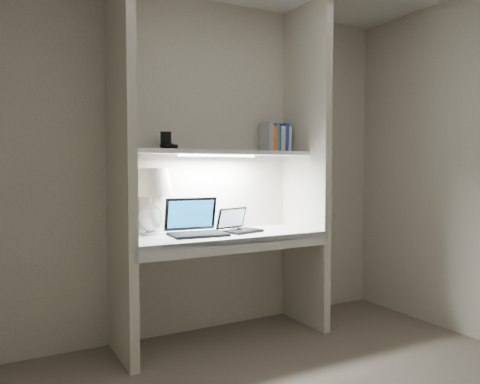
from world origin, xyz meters
TOP-DOWN VIEW (x-y plane):
  - back_wall at (0.00, 1.50)m, footprint 3.20×0.01m
  - alcove_panel_left at (-0.73, 1.23)m, footprint 0.06×0.55m
  - alcove_panel_right at (0.73, 1.23)m, footprint 0.06×0.55m
  - desk at (0.00, 1.23)m, footprint 1.40×0.55m
  - desk_apron at (0.00, 0.96)m, footprint 1.46×0.03m
  - shelf at (0.00, 1.32)m, footprint 1.40×0.36m
  - strip_light at (0.00, 1.32)m, footprint 0.60×0.04m
  - table_lamp at (-0.48, 1.40)m, footprint 0.32×0.32m
  - laptop_main at (-0.20, 1.26)m, footprint 0.40×0.35m
  - laptop_netbook at (0.13, 1.25)m, footprint 0.32×0.30m
  - speaker at (0.19, 1.45)m, footprint 0.10×0.07m
  - mouse at (0.10, 1.21)m, footprint 0.12×0.09m
  - cable_coil at (0.16, 1.26)m, footprint 0.15×0.15m
  - sticky_note at (-0.64, 1.17)m, footprint 0.07×0.07m
  - book_row at (0.56, 1.41)m, footprint 0.22×0.15m
  - shelf_box at (-0.38, 1.37)m, footprint 0.09×0.08m
  - shelf_gadget at (-0.39, 1.31)m, footprint 0.11×0.09m

SIDE VIEW (x-z plane):
  - desk_apron at x=0.00m, z-range 0.67..0.77m
  - desk at x=0.00m, z-range 0.73..0.77m
  - sticky_note at x=-0.64m, z-range 0.77..0.77m
  - cable_coil at x=0.16m, z-range 0.77..0.78m
  - mouse at x=0.10m, z-range 0.77..0.81m
  - laptop_netbook at x=0.13m, z-range 0.72..0.90m
  - laptop_main at x=-0.20m, z-range 0.70..0.95m
  - speaker at x=0.19m, z-range 0.77..0.90m
  - table_lamp at x=-0.48m, z-range 0.85..1.32m
  - back_wall at x=0.00m, z-range 0.00..2.50m
  - alcove_panel_left at x=-0.73m, z-range 0.00..2.50m
  - alcove_panel_right at x=0.73m, z-range 0.00..2.50m
  - strip_light at x=0.00m, z-range 1.32..1.34m
  - shelf at x=0.00m, z-range 1.34..1.36m
  - shelf_gadget at x=-0.39m, z-range 1.37..1.41m
  - shelf_box at x=-0.38m, z-range 1.36..1.49m
  - book_row at x=0.56m, z-range 1.36..1.59m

